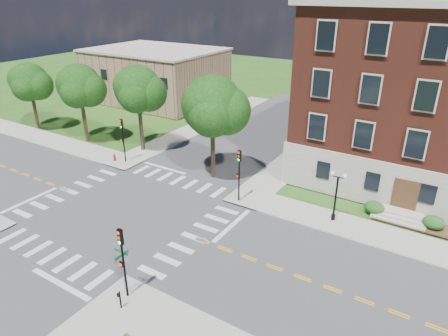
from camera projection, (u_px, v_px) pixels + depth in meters
The scene contains 19 objects.
ground at pixel (125, 212), 33.92m from camera, with size 160.00×160.00×0.00m, color #2D5417.
road_ew at pixel (125, 212), 33.92m from camera, with size 90.00×12.00×0.01m, color #3D3D3F.
road_ns at pixel (125, 212), 33.91m from camera, with size 12.00×90.00×0.01m, color #3D3D3F.
sidewalk_ne at pixel (357, 185), 38.36m from camera, with size 34.00×34.00×0.12m.
sidewalk_nw at pixel (124, 130), 53.18m from camera, with size 34.00×34.00×0.12m.
crosswalk_east at pixel (194, 238), 30.45m from camera, with size 2.20×10.20×0.02m, color silver, non-canonical shape.
stop_bar_east at pixel (232, 226), 31.99m from camera, with size 0.40×5.50×0.00m, color silver.
secondary_building at pixel (156, 75), 65.93m from camera, with size 20.40×15.40×8.30m.
tree_a at pixel (29, 82), 51.15m from camera, with size 4.83×4.83×8.70m.
tree_b at pixel (79, 86), 46.61m from camera, with size 5.07×5.07×9.37m.
tree_c at pixel (138, 89), 43.78m from camera, with size 5.16×5.16×9.74m.
tree_d at pixel (212, 106), 37.17m from camera, with size 5.74×5.74×10.13m.
traffic_signal_se at pixel (122, 255), 23.29m from camera, with size 0.35×0.39×4.80m.
traffic_signal_ne at pixel (239, 169), 34.26m from camera, with size 0.37×0.44×4.80m.
traffic_signal_nw at pixel (123, 135), 42.21m from camera, with size 0.38×0.46×4.80m.
twin_lamp_west at pixel (336, 194), 31.60m from camera, with size 1.36×0.36×4.23m.
street_sign_pole at pixel (123, 263), 23.98m from camera, with size 1.10×1.10×3.10m.
push_button_post at pixel (120, 299), 23.33m from camera, with size 0.14×0.21×1.20m.
fire_hydrant at pixel (115, 158), 43.57m from camera, with size 0.35×0.35×0.75m.
Camera 1 is at (22.67, -20.44, 17.43)m, focal length 32.00 mm.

